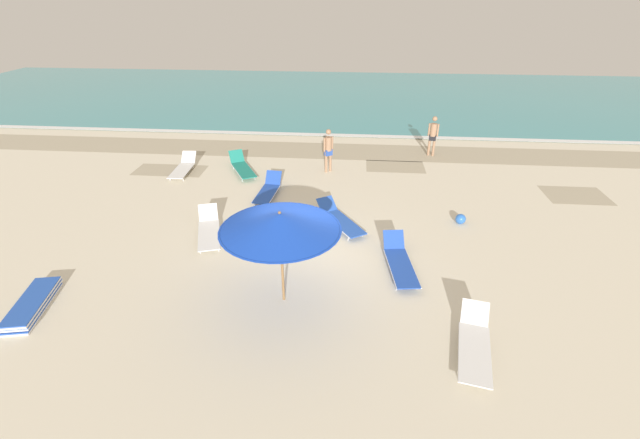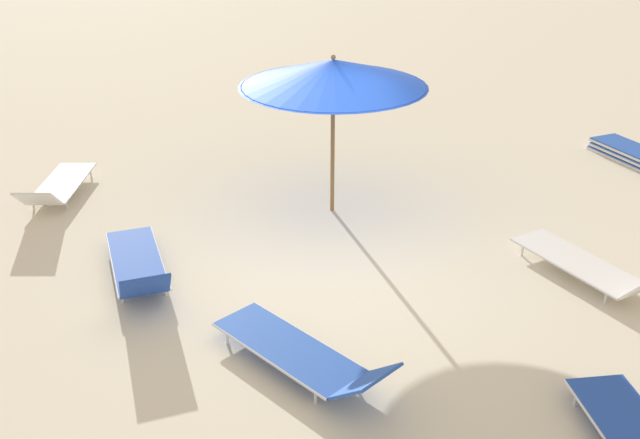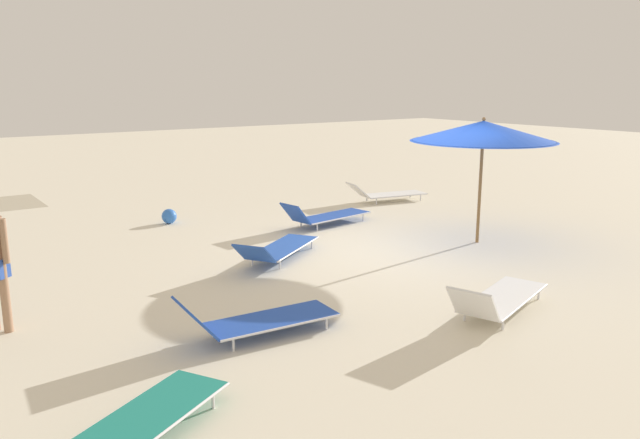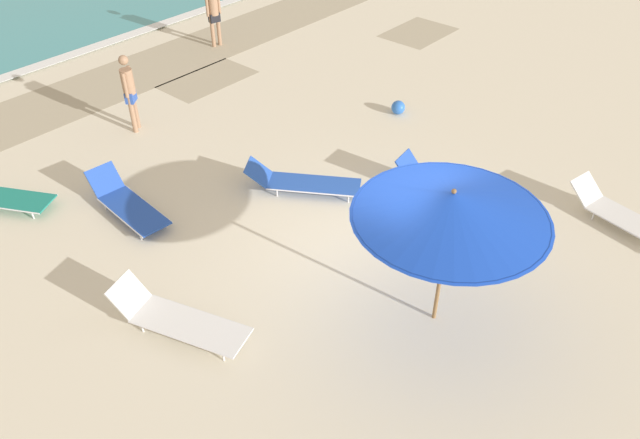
% 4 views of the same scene
% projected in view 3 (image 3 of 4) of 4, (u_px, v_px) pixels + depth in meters
% --- Properties ---
extents(ground_plane, '(60.00, 60.00, 0.16)m').
position_uv_depth(ground_plane, '(408.00, 254.00, 11.55)').
color(ground_plane, beige).
extents(beach_umbrella, '(2.71, 2.71, 2.39)m').
position_uv_depth(beach_umbrella, '(483.00, 131.00, 11.58)').
color(beach_umbrella, olive).
rests_on(beach_umbrella, ground_plane).
extents(sun_lounger_beside_umbrella, '(1.02, 2.19, 0.54)m').
position_uv_depth(sun_lounger_beside_umbrella, '(386.00, 193.00, 16.06)').
color(sun_lounger_beside_umbrella, white).
rests_on(sun_lounger_beside_umbrella, ground_plane).
extents(sun_lounger_near_water_left, '(0.76, 2.02, 0.61)m').
position_uv_depth(sun_lounger_near_water_left, '(256.00, 319.00, 7.56)').
color(sun_lounger_near_water_left, blue).
rests_on(sun_lounger_near_water_left, ground_plane).
extents(sun_lounger_near_water_right, '(1.23, 2.22, 0.61)m').
position_uv_depth(sun_lounger_near_water_right, '(498.00, 299.00, 8.28)').
color(sun_lounger_near_water_right, white).
rests_on(sun_lounger_near_water_right, ground_plane).
extents(sun_lounger_mid_beach_solo, '(0.89, 2.22, 0.60)m').
position_uv_depth(sun_lounger_mid_beach_solo, '(325.00, 216.00, 13.40)').
color(sun_lounger_mid_beach_solo, blue).
rests_on(sun_lounger_mid_beach_solo, ground_plane).
extents(sun_lounger_mid_beach_pair_a, '(1.57, 2.18, 0.63)m').
position_uv_depth(sun_lounger_mid_beach_pair_a, '(121.00, 429.00, 5.17)').
color(sun_lounger_mid_beach_pair_a, '#1E8475').
rests_on(sun_lounger_mid_beach_pair_a, ground_plane).
extents(sun_lounger_mid_beach_pair_b, '(1.71, 2.19, 0.53)m').
position_uv_depth(sun_lounger_mid_beach_pair_b, '(278.00, 249.00, 10.79)').
color(sun_lounger_mid_beach_pair_b, blue).
rests_on(sun_lounger_mid_beach_pair_b, ground_plane).
extents(beach_ball, '(0.32, 0.32, 0.32)m').
position_uv_depth(beach_ball, '(169.00, 216.00, 13.59)').
color(beach_ball, blue).
rests_on(beach_ball, ground_plane).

